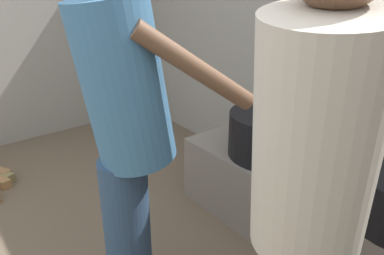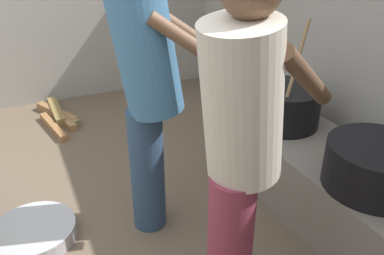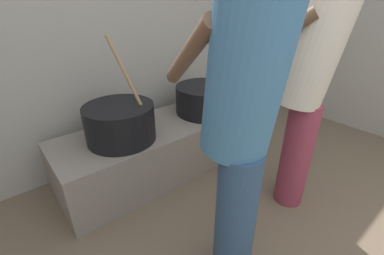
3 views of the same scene
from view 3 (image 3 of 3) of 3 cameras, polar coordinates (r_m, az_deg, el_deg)
name	(u,v)px [view 3 (image 3 of 3)]	position (r m, az deg, el deg)	size (l,w,h in m)	color
block_enclosure_rear	(105,36)	(2.33, -18.75, 18.64)	(5.08, 0.20, 2.18)	#9E998E
hearth_ledge	(167,145)	(2.26, -5.56, -3.87)	(1.80, 0.60, 0.44)	slate
cooking_pot_main	(120,123)	(1.90, -15.56, 1.05)	(0.49, 0.49, 0.72)	black
cooking_pot_secondary	(205,99)	(2.31, 2.98, 6.29)	(0.53, 0.53, 0.24)	black
cook_in_blue_shirt	(240,120)	(1.08, 10.66, 1.56)	(0.49, 0.72, 1.59)	navy
cook_in_cream_shirt	(306,81)	(1.73, 23.85, 9.42)	(0.58, 0.74, 1.60)	#8C3347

